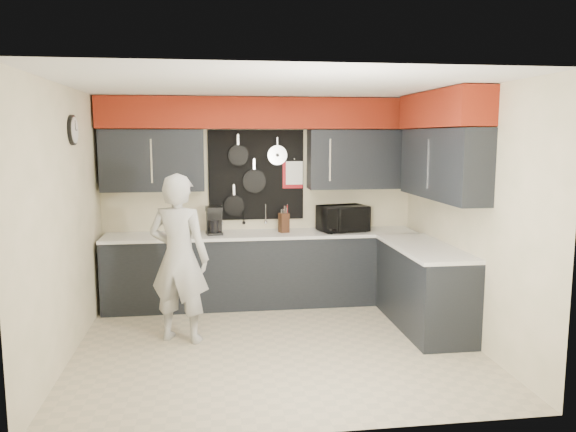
{
  "coord_description": "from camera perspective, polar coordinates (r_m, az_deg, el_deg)",
  "views": [
    {
      "loc": [
        -0.64,
        -5.46,
        2.12
      ],
      "look_at": [
        0.19,
        0.5,
        1.26
      ],
      "focal_mm": 35.0,
      "sensor_mm": 36.0,
      "label": 1
    }
  ],
  "objects": [
    {
      "name": "right_wall_assembly",
      "position": [
        6.24,
        15.7,
        6.19
      ],
      "size": [
        0.36,
        3.5,
        2.6
      ],
      "color": "beige",
      "rests_on": "ground"
    },
    {
      "name": "microwave",
      "position": [
        7.17,
        5.58,
        -0.25
      ],
      "size": [
        0.66,
        0.52,
        0.33
      ],
      "primitive_type": "imported",
      "rotation": [
        0.0,
        0.0,
        0.22
      ],
      "color": "black",
      "rests_on": "base_cabinets"
    },
    {
      "name": "coffee_maker",
      "position": [
        6.98,
        -7.52,
        -0.38
      ],
      "size": [
        0.22,
        0.25,
        0.34
      ],
      "rotation": [
        0.0,
        0.0,
        0.13
      ],
      "color": "black",
      "rests_on": "base_cabinets"
    },
    {
      "name": "knife_block",
      "position": [
        7.05,
        -0.43,
        -0.69
      ],
      "size": [
        0.14,
        0.14,
        0.24
      ],
      "primitive_type": "cube",
      "rotation": [
        0.0,
        0.0,
        0.3
      ],
      "color": "#342010",
      "rests_on": "base_cabinets"
    },
    {
      "name": "utensil_crock",
      "position": [
        7.13,
        -0.32,
        -0.97
      ],
      "size": [
        0.12,
        0.12,
        0.15
      ],
      "primitive_type": "cylinder",
      "color": "white",
      "rests_on": "base_cabinets"
    },
    {
      "name": "ground",
      "position": [
        5.89,
        -1.2,
        -12.98
      ],
      "size": [
        4.0,
        4.0,
        0.0
      ],
      "primitive_type": "plane",
      "color": "tan",
      "rests_on": "ground"
    },
    {
      "name": "person",
      "position": [
        5.88,
        -11.01,
        -4.24
      ],
      "size": [
        0.75,
        0.62,
        1.75
      ],
      "primitive_type": "imported",
      "rotation": [
        0.0,
        0.0,
        2.78
      ],
      "color": "#B6B6B3",
      "rests_on": "ground"
    },
    {
      "name": "base_cabinets",
      "position": [
        6.89,
        1.76,
        -5.85
      ],
      "size": [
        3.95,
        2.2,
        0.92
      ],
      "color": "black",
      "rests_on": "ground"
    },
    {
      "name": "left_wall_assembly",
      "position": [
        5.69,
        -21.61,
        -0.39
      ],
      "size": [
        0.05,
        3.5,
        2.6
      ],
      "color": "beige",
      "rests_on": "ground"
    },
    {
      "name": "back_wall_assembly",
      "position": [
        7.09,
        -2.7,
        7.22
      ],
      "size": [
        4.0,
        0.36,
        2.6
      ],
      "color": "beige",
      "rests_on": "ground"
    }
  ]
}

